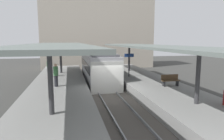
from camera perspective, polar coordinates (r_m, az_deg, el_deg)
The scene contains 14 objects.
ground_plane at distance 15.24m, azimuth -0.50°, elevation -8.50°, with size 80.00×80.00×0.00m, color #383835.
platform_left at distance 14.84m, azimuth -15.14°, elevation -7.25°, with size 4.40×28.00×1.00m, color gray.
platform_right at distance 16.28m, azimuth 12.78°, elevation -5.80°, with size 4.40×28.00×1.00m, color gray.
track_ballast at distance 15.21m, azimuth -0.50°, elevation -8.14°, with size 3.20×28.00×0.20m, color #4C4742.
rail_near_side at distance 15.04m, azimuth -3.21°, elevation -7.67°, with size 0.08×28.00×0.14m, color slate.
rail_far_side at distance 15.32m, azimuth 2.16°, elevation -7.37°, with size 0.08×28.00×0.14m, color slate.
commuter_train at distance 20.93m, azimuth -3.96°, elevation 0.91°, with size 2.78×10.37×3.10m.
canopy_left at distance 15.72m, azimuth -15.38°, elevation 6.74°, with size 4.18×21.00×3.18m.
canopy_right at distance 17.09m, azimuth 11.17°, elevation 6.47°, with size 4.18×21.00×3.02m.
platform_bench at distance 15.90m, azimuth 16.20°, elevation -2.70°, with size 1.40×0.41×0.86m.
platform_sign at distance 19.07m, azimuth 4.86°, elevation 2.90°, with size 0.90×0.08×2.21m.
passenger_near_bench at distance 15.57m, azimuth -15.65°, elevation -1.29°, with size 0.36×0.36×1.73m.
passenger_mid_platform at distance 20.06m, azimuth -17.51°, elevation 0.65°, with size 0.36×0.36×1.68m.
station_building_backdrop at distance 34.65m, azimuth -4.24°, elevation 10.06°, with size 18.00×6.00×11.00m, color #A89E8E.
Camera 1 is at (-2.94, -14.30, 4.40)m, focal length 32.21 mm.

